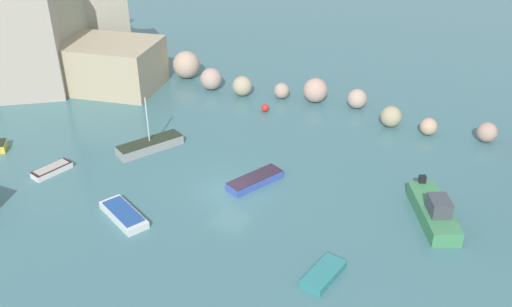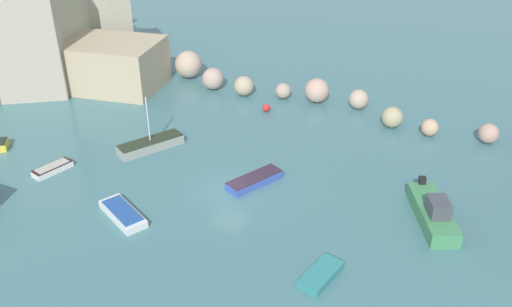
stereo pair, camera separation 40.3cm
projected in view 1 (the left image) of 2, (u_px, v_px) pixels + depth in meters
The scene contains 10 objects.
cove_water at pixel (230, 191), 36.86m from camera, with size 160.00×160.00×0.00m, color #43737A.
cliff_headland_left at pixel (31, 32), 53.74m from camera, with size 27.35×24.93×12.67m.
rock_breakwater at pixel (321, 95), 48.25m from camera, with size 41.52×4.27×2.79m.
channel_buoy at pixel (265, 108), 47.82m from camera, with size 0.68×0.68×0.68m, color red.
moored_boat_0 at pixel (150, 145), 41.75m from camera, with size 3.53×5.24×4.35m.
moored_boat_1 at pixel (324, 274), 29.38m from camera, with size 1.71×3.09×0.47m.
moored_boat_3 at pixel (255, 180), 37.53m from camera, with size 2.82×4.36×0.59m.
moored_boat_4 at pixel (124, 214), 34.07m from camera, with size 4.20×2.88×0.55m.
moored_boat_5 at pixel (434, 211), 33.72m from camera, with size 4.32×5.89×1.97m.
moored_boat_7 at pixel (52, 170), 38.82m from camera, with size 1.58×2.96×0.49m.
Camera 1 is at (15.88, -26.47, 20.39)m, focal length 38.06 mm.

